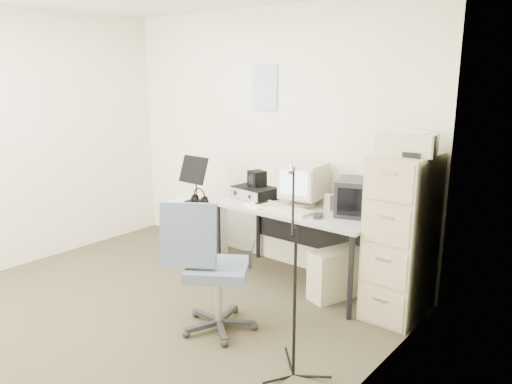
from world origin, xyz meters
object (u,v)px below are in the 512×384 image
Objects in this scene: desk at (298,246)px; side_cart at (198,229)px; filing_cabinet at (402,237)px; office_chair at (218,267)px.

side_cart is at bearing -176.17° from desk.
side_cart is (-2.15, -0.11, -0.34)m from filing_cabinet.
desk is 1.50× the size of office_chair.
filing_cabinet reaches higher than office_chair.
filing_cabinet is 1.44m from office_chair.
office_chair reaches higher than desk.
filing_cabinet is at bearing 1.81° from desk.
desk is 2.44× the size of side_cart.
office_chair is (0.01, -1.05, 0.13)m from desk.
filing_cabinet is at bearing -15.37° from side_cart.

